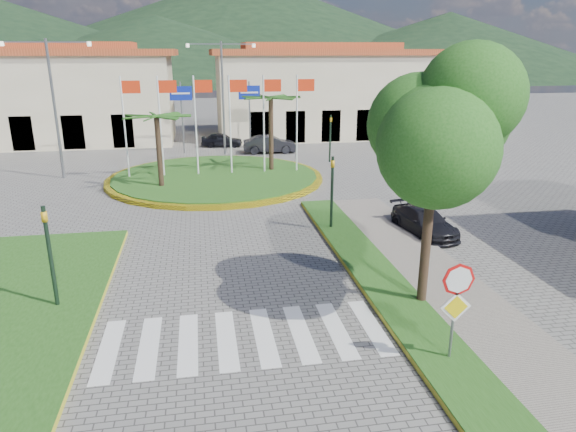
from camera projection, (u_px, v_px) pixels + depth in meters
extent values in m
cube|color=gray|center=(490.00, 356.00, 12.72)|extent=(4.00, 28.00, 0.15)
cube|color=#214D16|center=(445.00, 360.00, 12.52)|extent=(1.60, 28.00, 0.18)
cube|color=#214D16|center=(5.00, 319.00, 14.43)|extent=(5.00, 14.00, 0.18)
cube|color=silver|center=(242.00, 338.00, 13.64)|extent=(8.00, 3.00, 0.01)
cylinder|color=yellow|center=(216.00, 178.00, 30.50)|extent=(12.70, 12.70, 0.24)
cylinder|color=#214D16|center=(216.00, 177.00, 30.49)|extent=(12.00, 12.00, 0.30)
cylinder|color=black|center=(159.00, 154.00, 27.55)|extent=(0.28, 0.28, 4.05)
cylinder|color=black|center=(271.00, 137.00, 31.33)|extent=(0.28, 0.28, 4.68)
cylinder|color=silver|center=(125.00, 130.00, 29.28)|extent=(0.10, 0.10, 6.00)
cube|color=red|center=(131.00, 87.00, 28.63)|extent=(1.00, 0.03, 0.70)
cylinder|color=silver|center=(161.00, 129.00, 29.60)|extent=(0.10, 0.10, 6.00)
cube|color=red|center=(168.00, 87.00, 28.96)|extent=(1.00, 0.03, 0.70)
cylinder|color=silver|center=(196.00, 129.00, 29.93)|extent=(0.10, 0.10, 6.00)
cube|color=red|center=(203.00, 86.00, 29.28)|extent=(1.00, 0.03, 0.70)
cylinder|color=silver|center=(230.00, 128.00, 30.25)|extent=(0.10, 0.10, 6.00)
cube|color=red|center=(238.00, 86.00, 29.61)|extent=(1.00, 0.03, 0.70)
cylinder|color=silver|center=(264.00, 127.00, 30.58)|extent=(0.10, 0.10, 6.00)
cube|color=red|center=(273.00, 85.00, 29.94)|extent=(1.00, 0.03, 0.70)
cylinder|color=silver|center=(297.00, 126.00, 30.90)|extent=(0.10, 0.10, 6.00)
cube|color=red|center=(306.00, 85.00, 30.26)|extent=(1.00, 0.03, 0.70)
cylinder|color=slate|center=(453.00, 317.00, 12.18)|extent=(0.07, 0.07, 2.50)
cylinder|color=red|center=(459.00, 280.00, 11.83)|extent=(0.80, 0.03, 0.80)
cube|color=yellow|center=(456.00, 307.00, 12.03)|extent=(0.78, 0.03, 0.78)
cylinder|color=black|center=(427.00, 236.00, 14.81)|extent=(0.28, 0.28, 4.40)
ellipsoid|color=#1D5015|center=(436.00, 132.00, 13.89)|extent=(3.60, 3.60, 3.20)
cylinder|color=black|center=(51.00, 260.00, 14.66)|extent=(0.12, 0.12, 3.20)
imported|color=gold|center=(46.00, 227.00, 14.35)|extent=(0.15, 0.18, 0.90)
cylinder|color=black|center=(332.00, 194.00, 21.39)|extent=(0.12, 0.12, 3.20)
imported|color=gold|center=(332.00, 171.00, 21.09)|extent=(0.15, 0.18, 0.90)
cylinder|color=black|center=(330.00, 139.00, 35.10)|extent=(0.12, 0.12, 3.20)
imported|color=gold|center=(331.00, 124.00, 34.80)|extent=(0.18, 0.15, 0.90)
cylinder|color=slate|center=(182.00, 118.00, 37.86)|extent=(0.12, 0.12, 5.20)
cube|color=#0E209D|center=(181.00, 93.00, 37.26)|extent=(1.60, 0.05, 1.00)
cylinder|color=slate|center=(250.00, 117.00, 38.68)|extent=(0.12, 0.12, 5.20)
cube|color=#0E209D|center=(249.00, 92.00, 38.07)|extent=(1.60, 0.05, 1.00)
cylinder|color=slate|center=(223.00, 99.00, 36.99)|extent=(0.16, 0.16, 8.00)
cube|color=slate|center=(204.00, 44.00, 35.63)|extent=(2.40, 0.08, 0.08)
cube|color=slate|center=(238.00, 44.00, 36.02)|extent=(2.40, 0.08, 0.08)
cylinder|color=slate|center=(55.00, 111.00, 29.73)|extent=(0.16, 0.16, 8.00)
cube|color=slate|center=(23.00, 42.00, 28.37)|extent=(2.40, 0.08, 0.08)
cube|color=slate|center=(68.00, 42.00, 28.77)|extent=(2.40, 0.08, 0.08)
cube|color=beige|center=(35.00, 100.00, 42.21)|extent=(22.00, 9.00, 7.00)
cube|color=#9F3F1E|center=(28.00, 52.00, 41.06)|extent=(23.32, 9.54, 0.50)
cube|color=#9F3F1E|center=(27.00, 46.00, 40.91)|extent=(16.50, 4.95, 0.60)
cube|color=beige|center=(319.00, 96.00, 46.11)|extent=(18.00, 9.00, 7.00)
cube|color=#9F3F1E|center=(320.00, 52.00, 44.97)|extent=(19.08, 9.54, 0.50)
cube|color=#9F3F1E|center=(320.00, 46.00, 44.81)|extent=(13.50, 4.95, 0.60)
cone|color=black|center=(246.00, 26.00, 157.91)|extent=(180.00, 180.00, 30.00)
cone|color=black|center=(448.00, 46.00, 145.22)|extent=(120.00, 120.00, 18.00)
cone|color=black|center=(157.00, 49.00, 127.82)|extent=(110.00, 110.00, 16.00)
imported|color=#BBBBBD|center=(49.00, 138.00, 41.26)|extent=(4.72, 2.30, 1.29)
imported|color=black|center=(222.00, 140.00, 41.13)|extent=(3.42, 1.79, 1.11)
imported|color=black|center=(270.00, 144.00, 38.55)|extent=(4.03, 1.59, 1.31)
imported|color=black|center=(424.00, 222.00, 21.32)|extent=(2.02, 3.89, 1.08)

